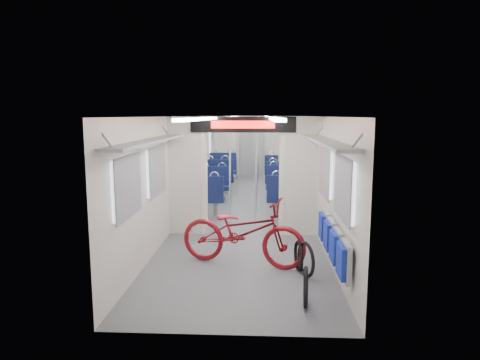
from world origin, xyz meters
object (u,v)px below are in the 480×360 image
at_px(stanchion_near_left, 230,173).
at_px(stanchion_far_left, 237,157).
at_px(bike_hoop_c, 298,257).
at_px(seat_bay_far_right, 279,172).
at_px(flip_bench, 333,241).
at_px(stanchion_near_right, 256,172).
at_px(seat_bay_near_left, 209,188).
at_px(bike_hoop_b, 306,261).
at_px(seat_bay_near_right, 284,187).
at_px(seat_bay_far_left, 221,171).
at_px(bike_hoop_a, 306,289).
at_px(bicycle, 243,232).
at_px(stanchion_far_right, 258,158).

relative_size(stanchion_near_left, stanchion_far_left, 1.00).
bearing_deg(bike_hoop_c, seat_bay_far_right, 89.88).
distance_m(flip_bench, seat_bay_far_right, 7.55).
xyz_separation_m(bike_hoop_c, seat_bay_far_right, (0.02, 7.16, 0.34)).
relative_size(flip_bench, stanchion_near_right, 0.90).
bearing_deg(seat_bay_near_left, bike_hoop_b, -66.60).
relative_size(seat_bay_near_right, stanchion_far_left, 0.89).
distance_m(bike_hoop_b, seat_bay_far_left, 7.81).
distance_m(bike_hoop_a, seat_bay_far_right, 8.40).
relative_size(seat_bay_near_left, seat_bay_far_left, 0.86).
xyz_separation_m(bicycle, seat_bay_near_left, (-1.00, 4.01, 0.00)).
distance_m(seat_bay_near_left, stanchion_far_left, 1.85).
height_order(bike_hoop_c, stanchion_far_left, stanchion_far_left).
xyz_separation_m(bike_hoop_a, seat_bay_far_right, (0.04, 8.39, 0.32)).
relative_size(bike_hoop_b, seat_bay_far_left, 0.23).
bearing_deg(flip_bench, seat_bay_near_right, 95.06).
bearing_deg(stanchion_near_right, bike_hoop_c, -75.82).
bearing_deg(seat_bay_near_left, seat_bay_far_left, 90.00).
bearing_deg(bike_hoop_b, seat_bay_near_left, 113.40).
bearing_deg(seat_bay_far_left, flip_bench, -73.45).
relative_size(bike_hoop_a, seat_bay_far_left, 0.22).
relative_size(seat_bay_near_left, stanchion_far_left, 0.86).
distance_m(bike_hoop_a, stanchion_far_right, 6.97).
bearing_deg(stanchion_far_right, seat_bay_near_left, -130.38).
height_order(stanchion_near_left, stanchion_far_right, same).
xyz_separation_m(bike_hoop_a, bike_hoop_b, (0.11, 1.00, 0.01)).
bearing_deg(stanchion_near_left, seat_bay_far_left, 97.66).
xyz_separation_m(seat_bay_far_left, stanchion_far_right, (1.19, -1.67, 0.58)).
distance_m(seat_bay_near_left, seat_bay_far_right, 3.46).
xyz_separation_m(seat_bay_far_right, stanchion_near_right, (-0.70, -4.46, 0.60)).
distance_m(bicycle, stanchion_near_right, 2.54).
bearing_deg(stanchion_far_right, seat_bay_near_right, -62.41).
bearing_deg(bike_hoop_a, seat_bay_near_right, 89.62).
xyz_separation_m(seat_bay_near_left, stanchion_far_right, (1.19, 1.40, 0.62)).
distance_m(flip_bench, seat_bay_far_left, 8.03).
bearing_deg(stanchion_far_right, bike_hoop_a, -84.69).
height_order(seat_bay_far_left, stanchion_near_left, stanchion_near_left).
height_order(bike_hoop_b, stanchion_near_right, stanchion_near_right).
height_order(flip_bench, seat_bay_far_left, seat_bay_far_left).
bearing_deg(stanchion_near_left, stanchion_far_right, 79.98).
distance_m(bike_hoop_a, seat_bay_far_left, 8.75).
relative_size(flip_bench, stanchion_near_left, 0.90).
height_order(bicycle, stanchion_far_left, stanchion_far_left).
distance_m(bike_hoop_a, stanchion_far_left, 7.28).
bearing_deg(stanchion_far_left, seat_bay_near_right, -50.31).
distance_m(bike_hoop_c, stanchion_near_right, 2.93).
distance_m(bike_hoop_a, stanchion_near_right, 4.09).
distance_m(bicycle, bike_hoop_b, 1.09).
bearing_deg(seat_bay_near_right, stanchion_near_left, -124.01).
relative_size(bicycle, seat_bay_far_right, 0.96).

